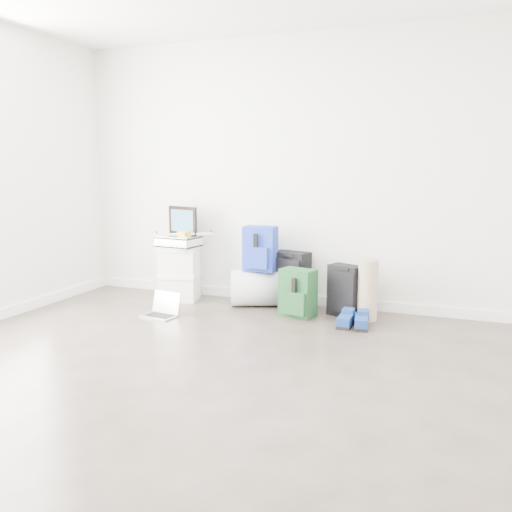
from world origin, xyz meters
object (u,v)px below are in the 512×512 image
at_px(boxes_stack, 179,273).
at_px(large_suitcase, 291,279).
at_px(duffel_bag, 261,288).
at_px(briefcase, 179,241).
at_px(carry_on, 345,291).
at_px(laptop, 162,310).

distance_m(boxes_stack, large_suitcase, 1.20).
bearing_deg(large_suitcase, boxes_stack, -157.38).
height_order(boxes_stack, duffel_bag, boxes_stack).
relative_size(briefcase, carry_on, 0.83).
bearing_deg(duffel_bag, briefcase, 164.14).
bearing_deg(boxes_stack, duffel_bag, -7.40).
height_order(carry_on, laptop, carry_on).
bearing_deg(duffel_bag, laptop, -157.76).
bearing_deg(briefcase, laptop, -69.35).
height_order(boxes_stack, briefcase, briefcase).
bearing_deg(carry_on, briefcase, -156.22).
bearing_deg(boxes_stack, laptop, -88.52).
xyz_separation_m(boxes_stack, briefcase, (0.00, 0.00, 0.34)).
bearing_deg(laptop, duffel_bag, 52.92).
bearing_deg(briefcase, duffel_bag, 11.77).
distance_m(duffel_bag, large_suitcase, 0.32).
distance_m(carry_on, laptop, 1.76).
distance_m(boxes_stack, laptop, 0.68).
relative_size(boxes_stack, duffel_bag, 0.95).
relative_size(large_suitcase, laptop, 1.61).
xyz_separation_m(briefcase, laptop, (0.15, -0.62, -0.58)).
relative_size(briefcase, duffel_bag, 0.67).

